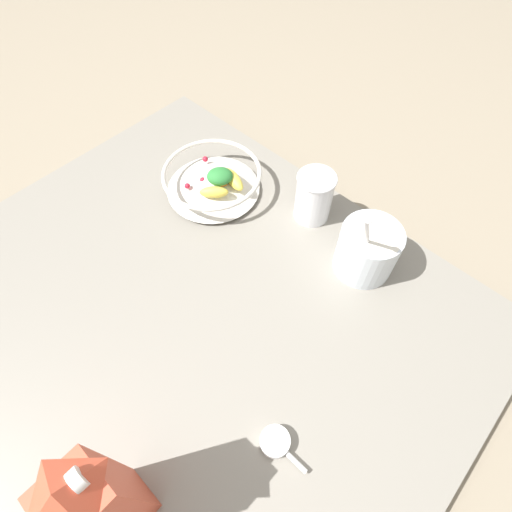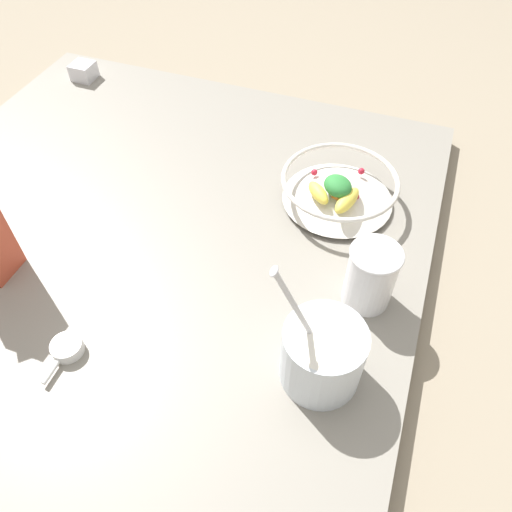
{
  "view_description": "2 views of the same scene",
  "coord_description": "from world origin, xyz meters",
  "px_view_note": "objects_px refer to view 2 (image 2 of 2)",
  "views": [
    {
      "loc": [
        -0.34,
        0.08,
        0.76
      ],
      "look_at": [
        -0.03,
        -0.24,
        0.09
      ],
      "focal_mm": 28.0,
      "sensor_mm": 36.0,
      "label": 1
    },
    {
      "loc": [
        -0.56,
        -0.44,
        0.74
      ],
      "look_at": [
        -0.04,
        -0.25,
        0.09
      ],
      "focal_mm": 35.0,
      "sensor_mm": 36.0,
      "label": 2
    }
  ],
  "objects_px": {
    "yogurt_tub": "(323,353)",
    "drinking_cup": "(371,275)",
    "fruit_bowl": "(339,188)",
    "spice_jar": "(84,72)"
  },
  "relations": [
    {
      "from": "drinking_cup",
      "to": "spice_jar",
      "type": "height_order",
      "value": "drinking_cup"
    },
    {
      "from": "yogurt_tub",
      "to": "drinking_cup",
      "type": "xyz_separation_m",
      "value": [
        0.17,
        -0.04,
        0.0
      ]
    },
    {
      "from": "fruit_bowl",
      "to": "yogurt_tub",
      "type": "distance_m",
      "value": 0.39
    },
    {
      "from": "drinking_cup",
      "to": "yogurt_tub",
      "type": "bearing_deg",
      "value": 167.41
    },
    {
      "from": "yogurt_tub",
      "to": "spice_jar",
      "type": "relative_size",
      "value": 4.15
    },
    {
      "from": "fruit_bowl",
      "to": "drinking_cup",
      "type": "xyz_separation_m",
      "value": [
        -0.22,
        -0.1,
        0.02
      ]
    },
    {
      "from": "spice_jar",
      "to": "yogurt_tub",
      "type": "bearing_deg",
      "value": -127.51
    },
    {
      "from": "yogurt_tub",
      "to": "drinking_cup",
      "type": "bearing_deg",
      "value": -12.59
    },
    {
      "from": "fruit_bowl",
      "to": "yogurt_tub",
      "type": "xyz_separation_m",
      "value": [
        -0.38,
        -0.07,
        0.02
      ]
    },
    {
      "from": "drinking_cup",
      "to": "spice_jar",
      "type": "bearing_deg",
      "value": 61.7
    }
  ]
}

